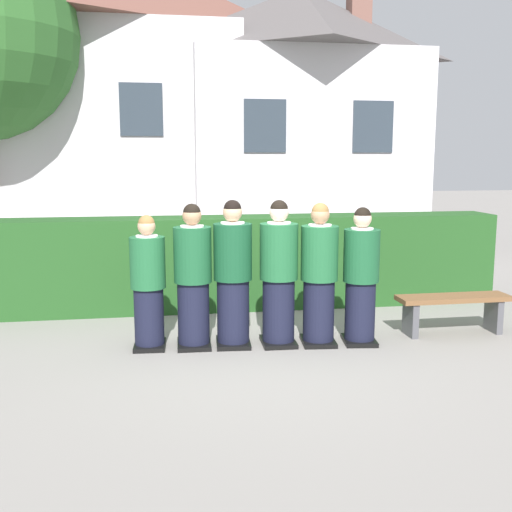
% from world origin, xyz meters
% --- Properties ---
extents(ground_plane, '(60.00, 60.00, 0.00)m').
position_xyz_m(ground_plane, '(0.00, 0.00, 0.00)').
color(ground_plane, gray).
extents(student_front_row_0, '(0.40, 0.49, 1.53)m').
position_xyz_m(student_front_row_0, '(-1.22, 0.10, 0.73)').
color(student_front_row_0, black).
rests_on(student_front_row_0, ground).
extents(student_front_row_1, '(0.43, 0.48, 1.65)m').
position_xyz_m(student_front_row_1, '(-0.71, 0.07, 0.79)').
color(student_front_row_1, black).
rests_on(student_front_row_1, ground).
extents(student_front_row_2, '(0.44, 0.51, 1.69)m').
position_xyz_m(student_front_row_2, '(-0.26, 0.05, 0.80)').
color(student_front_row_2, black).
rests_on(student_front_row_2, ground).
extents(student_front_row_3, '(0.44, 0.53, 1.68)m').
position_xyz_m(student_front_row_3, '(0.26, 0.00, 0.80)').
color(student_front_row_3, black).
rests_on(student_front_row_3, ground).
extents(student_front_row_4, '(0.43, 0.51, 1.65)m').
position_xyz_m(student_front_row_4, '(0.73, -0.05, 0.79)').
color(student_front_row_4, black).
rests_on(student_front_row_4, ground).
extents(student_front_row_5, '(0.43, 0.50, 1.60)m').
position_xyz_m(student_front_row_5, '(1.22, -0.10, 0.76)').
color(student_front_row_5, black).
rests_on(student_front_row_5, ground).
extents(hedge, '(7.67, 0.70, 1.32)m').
position_xyz_m(hedge, '(0.00, 1.85, 0.66)').
color(hedge, '#214C1E').
rests_on(hedge, ground).
extents(school_building_main, '(5.59, 4.11, 6.10)m').
position_xyz_m(school_building_main, '(2.37, 8.06, 3.13)').
color(school_building_main, silver).
rests_on(school_building_main, ground).
extents(school_building_annex, '(8.48, 4.49, 7.48)m').
position_xyz_m(school_building_annex, '(-3.18, 8.79, 3.84)').
color(school_building_annex, silver).
rests_on(school_building_annex, ground).
extents(wooden_bench, '(1.40, 0.37, 0.48)m').
position_xyz_m(wooden_bench, '(2.47, 0.07, 0.35)').
color(wooden_bench, brown).
rests_on(wooden_bench, ground).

